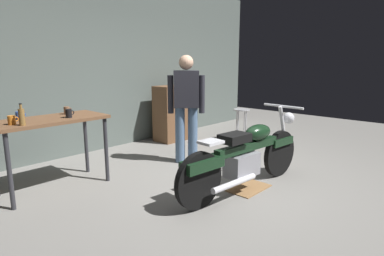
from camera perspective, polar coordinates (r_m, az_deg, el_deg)
ground_plane at (r=4.36m, az=7.06°, el=-9.64°), size 12.00×12.00×0.00m
back_wall at (r=6.13m, az=-14.67°, el=11.08°), size 8.00×0.12×3.10m
workbench at (r=4.32m, az=-23.62°, el=0.12°), size 1.30×0.64×0.90m
motorcycle at (r=4.04m, az=9.45°, el=-4.72°), size 2.19×0.60×1.00m
person_standing at (r=5.00m, az=-1.01°, el=4.18°), size 0.43×0.43×1.67m
shop_stool at (r=6.54m, az=8.72°, el=2.08°), size 0.32×0.32×0.64m
wooden_dresser at (r=6.55m, az=-3.12°, el=2.67°), size 0.80×0.47×1.10m
drip_tray at (r=4.24m, az=9.67°, el=-10.28°), size 0.56×0.40×0.01m
mug_orange_travel at (r=4.04m, az=-29.16°, el=1.22°), size 0.11×0.08×0.10m
mug_black_matte at (r=4.24m, az=-20.86°, el=2.42°), size 0.11×0.08×0.11m
mug_brown_stoneware at (r=4.53m, az=-21.18°, el=2.91°), size 0.11×0.07×0.10m
mug_blue_enamel at (r=4.34m, az=-28.10°, el=1.93°), size 0.11×0.08×0.10m
bottle at (r=3.94m, az=-27.81°, el=1.79°), size 0.06×0.06×0.24m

